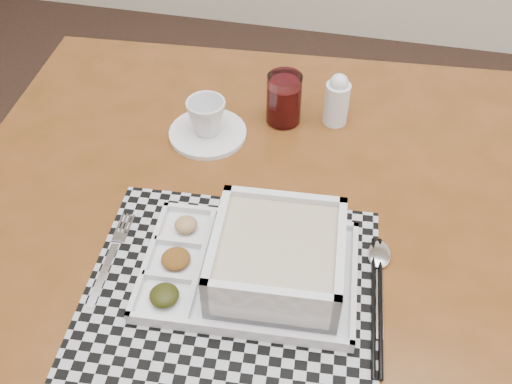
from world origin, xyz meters
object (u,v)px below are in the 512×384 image
Objects in this scene: serving_tray at (268,262)px; juice_glass at (284,101)px; dining_table at (247,252)px; creamer_bottle at (337,100)px; cup at (207,117)px.

juice_glass reaches higher than serving_tray.
dining_table is 3.34× the size of serving_tray.
serving_tray is 0.40m from creamer_bottle.
juice_glass reaches higher than dining_table.
dining_table is 0.34m from creamer_bottle.
serving_tray is at bearing -82.68° from juice_glass.
creamer_bottle reaches higher than juice_glass.
creamer_bottle is at bearing 11.02° from juice_glass.
cup reaches higher than dining_table.
cup is 0.25m from creamer_bottle.
serving_tray is 0.35m from cup.
serving_tray reaches higher than dining_table.
juice_glass is 0.10m from creamer_bottle.
juice_glass reaches higher than cup.
cup is at bearing 121.85° from dining_table.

